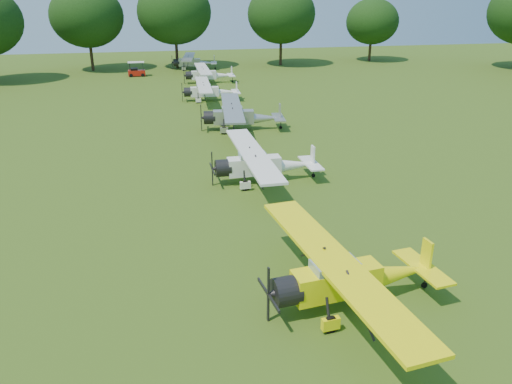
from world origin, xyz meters
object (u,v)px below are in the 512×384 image
aircraft_4 (240,115)px  aircraft_6 (207,74)px  aircraft_5 (209,90)px  golf_cart (136,71)px  aircraft_7 (193,61)px  aircraft_2 (349,275)px  aircraft_3 (262,162)px

aircraft_4 → aircraft_6: size_ratio=1.11×
aircraft_5 → golf_cart: bearing=116.4°
golf_cart → aircraft_4: bearing=-74.0°
aircraft_4 → aircraft_7: size_ratio=1.07×
aircraft_6 → aircraft_7: bearing=94.8°
aircraft_7 → golf_cart: (-8.33, -4.73, -0.59)m
aircraft_2 → aircraft_5: (-0.76, 39.15, -0.15)m
aircraft_7 → golf_cart: bearing=-142.5°
aircraft_3 → aircraft_2: bearing=-89.2°
aircraft_4 → aircraft_7: aircraft_4 is taller
aircraft_2 → aircraft_6: (0.37, 50.21, -0.10)m
aircraft_6 → golf_cart: size_ratio=4.49×
aircraft_2 → golf_cart: aircraft_2 is taller
aircraft_4 → aircraft_3: bearing=-87.1°
aircraft_2 → aircraft_4: size_ratio=0.99×
aircraft_3 → aircraft_5: bearing=90.0°
aircraft_4 → aircraft_5: bearing=101.8°
aircraft_3 → aircraft_7: (-0.09, 48.62, -0.03)m
aircraft_3 → aircraft_7: size_ratio=1.01×
aircraft_5 → golf_cart: aircraft_5 is taller
aircraft_2 → aircraft_3: 13.73m
aircraft_2 → golf_cart: bearing=91.8°
aircraft_5 → aircraft_2: bearing=-86.1°
aircraft_6 → aircraft_4: bearing=-89.0°
aircraft_3 → aircraft_6: size_ratio=1.05×
aircraft_3 → aircraft_7: 48.62m
aircraft_6 → golf_cart: aircraft_6 is taller
aircraft_3 → aircraft_4: aircraft_4 is taller
aircraft_3 → aircraft_4: 12.69m
aircraft_7 → golf_cart: aircraft_7 is taller
aircraft_7 → aircraft_5: bearing=-82.8°
aircraft_5 → aircraft_6: bearing=87.0°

